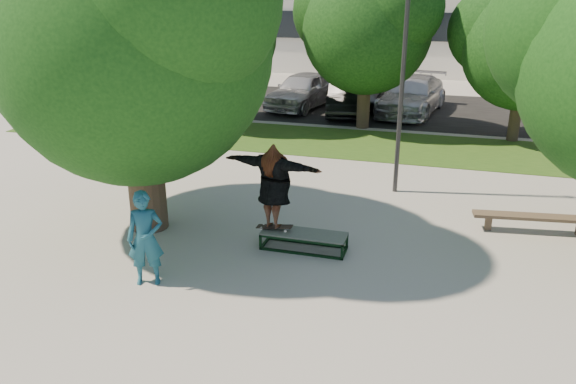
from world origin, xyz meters
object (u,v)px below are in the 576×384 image
(car_silver_a, at_px, (302,90))
(tree_left, at_px, (131,29))
(bystander, at_px, (145,238))
(bench, at_px, (535,218))
(car_dark, at_px, (347,97))
(car_grey, at_px, (362,89))
(lamppost, at_px, (403,74))
(car_silver_b, at_px, (412,95))
(grind_box, at_px, (304,241))

(car_silver_a, bearing_deg, tree_left, -78.73)
(bystander, relative_size, bench, 0.67)
(car_silver_a, height_order, car_dark, car_silver_a)
(bench, relative_size, car_grey, 0.53)
(bystander, distance_m, car_dark, 15.71)
(lamppost, relative_size, car_grey, 1.20)
(car_silver_a, xyz_separation_m, car_dark, (2.16, -0.61, -0.08))
(bench, relative_size, car_silver_a, 0.57)
(bench, distance_m, car_silver_a, 14.59)
(lamppost, relative_size, bench, 2.25)
(lamppost, bearing_deg, car_dark, 108.21)
(bystander, bearing_deg, bench, 9.94)
(lamppost, xyz_separation_m, car_silver_b, (-0.38, 10.26, -2.37))
(grind_box, xyz_separation_m, car_grey, (-1.28, 15.64, 0.52))
(bench, height_order, car_silver_a, car_silver_a)
(lamppost, xyz_separation_m, car_silver_a, (-5.23, 9.97, -2.34))
(grind_box, relative_size, car_silver_b, 0.33)
(bystander, bearing_deg, tree_left, 97.66)
(bench, height_order, car_grey, car_grey)
(car_silver_b, bearing_deg, car_grey, 161.94)
(tree_left, bearing_deg, car_grey, 80.68)
(lamppost, distance_m, car_silver_b, 10.54)
(bystander, height_order, car_silver_a, bystander)
(bystander, height_order, car_dark, bystander)
(car_grey, bearing_deg, bystander, -101.79)
(tree_left, bearing_deg, bystander, -60.53)
(car_silver_a, bearing_deg, car_grey, 43.32)
(bystander, distance_m, bench, 8.51)
(lamppost, bearing_deg, car_silver_a, 117.71)
(tree_left, height_order, grind_box, tree_left)
(bystander, bearing_deg, car_silver_a, 72.78)
(car_grey, distance_m, car_silver_b, 2.69)
(grind_box, xyz_separation_m, car_silver_a, (-3.75, 14.11, 0.62))
(car_silver_a, bearing_deg, bystander, -73.89)
(bystander, bearing_deg, car_dark, 65.10)
(tree_left, distance_m, car_dark, 13.94)
(lamppost, relative_size, car_silver_b, 1.13)
(tree_left, bearing_deg, grind_box, -3.54)
(grind_box, height_order, car_silver_b, car_silver_b)
(grind_box, height_order, bystander, bystander)
(lamppost, relative_size, car_silver_a, 1.29)
(lamppost, bearing_deg, bench, -29.37)
(grind_box, bearing_deg, car_grey, 94.69)
(car_silver_a, bearing_deg, lamppost, -50.78)
(lamppost, relative_size, grind_box, 3.39)
(lamppost, distance_m, car_grey, 12.08)
(tree_left, relative_size, car_silver_a, 1.50)
(grind_box, xyz_separation_m, car_dark, (-1.60, 13.50, 0.54))
(bench, bearing_deg, car_dark, 112.18)
(tree_left, bearing_deg, bench, 13.41)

